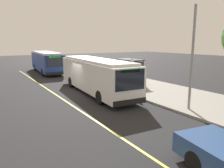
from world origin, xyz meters
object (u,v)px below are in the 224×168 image
Objects in this scene: transit_bus_second at (46,61)px; waiting_bench at (131,78)px; route_sign_post at (132,70)px; transit_bus_main at (96,74)px; pedestrian_commuter at (115,75)px.

transit_bus_second reaches higher than waiting_bench.
route_sign_post is at bearing -34.77° from waiting_bench.
waiting_bench is at bearing 145.23° from route_sign_post.
transit_bus_second is (-15.22, -0.08, -0.00)m from transit_bus_main.
route_sign_post is 3.12m from pedestrian_commuter.
waiting_bench is (-1.59, 4.94, -0.98)m from transit_bus_main.
transit_bus_main is at bearing 0.30° from transit_bus_second.
transit_bus_second is 3.88× the size of route_sign_post.
transit_bus_main is at bearing -119.80° from route_sign_post.
transit_bus_second is at bearing -159.79° from waiting_bench.
transit_bus_second is at bearing -167.86° from pedestrian_commuter.
waiting_bench is (13.63, 5.02, -0.98)m from transit_bus_second.
route_sign_post is 1.66× the size of pedestrian_commuter.
waiting_bench is at bearing 107.83° from transit_bus_main.
transit_bus_main and route_sign_post have the same top height.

